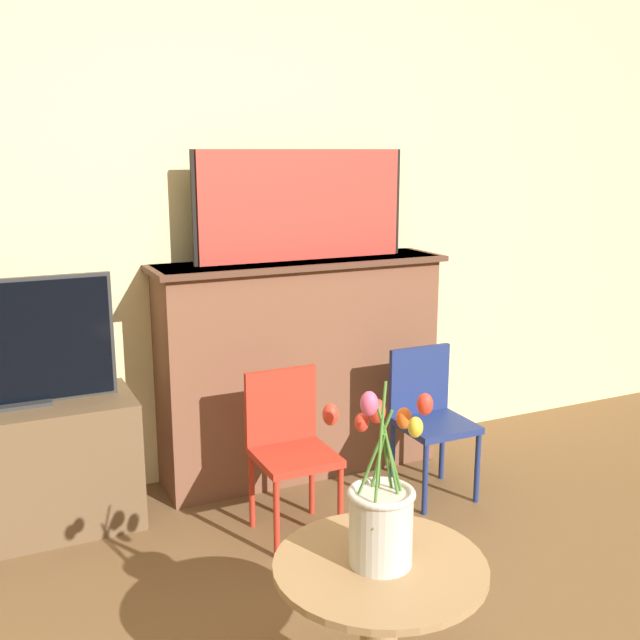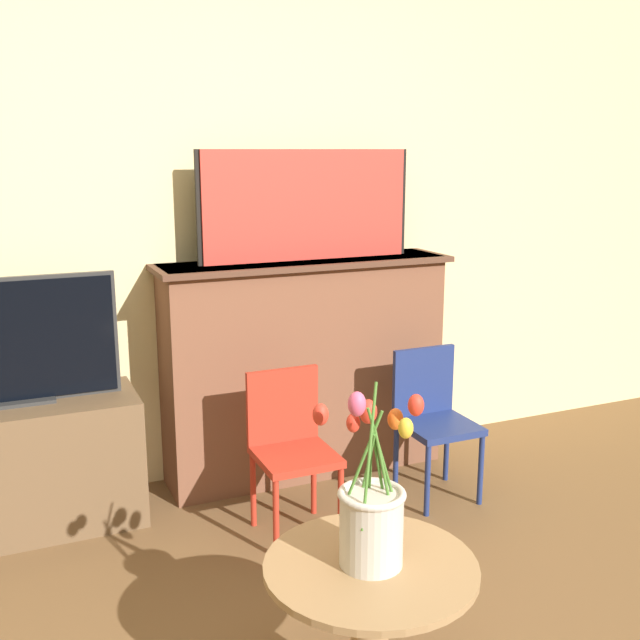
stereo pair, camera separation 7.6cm
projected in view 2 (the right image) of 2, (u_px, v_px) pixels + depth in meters
name	position (u px, v px, depth m)	size (l,w,h in m)	color
wall_back	(208.00, 186.00, 3.33)	(8.00, 0.06, 2.70)	beige
fireplace_mantel	(305.00, 365.00, 3.50)	(1.37, 0.35, 1.02)	brown
painting	(307.00, 205.00, 3.34)	(1.01, 0.03, 0.49)	black
tv_stand	(18.00, 467.00, 2.99)	(0.95, 0.41, 0.53)	brown
tv_monitor	(6.00, 344.00, 2.89)	(0.84, 0.12, 0.50)	#2D2D2D
chair_red	(291.00, 441.00, 2.97)	(0.30, 0.30, 0.65)	#B22D1E
chair_blue	(432.00, 413.00, 3.29)	(0.30, 0.30, 0.65)	navy
side_table	(370.00, 615.00, 2.00)	(0.57, 0.57, 0.45)	#99754C
vase_tulips	(372.00, 513.00, 1.93)	(0.28, 0.24, 0.51)	beige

